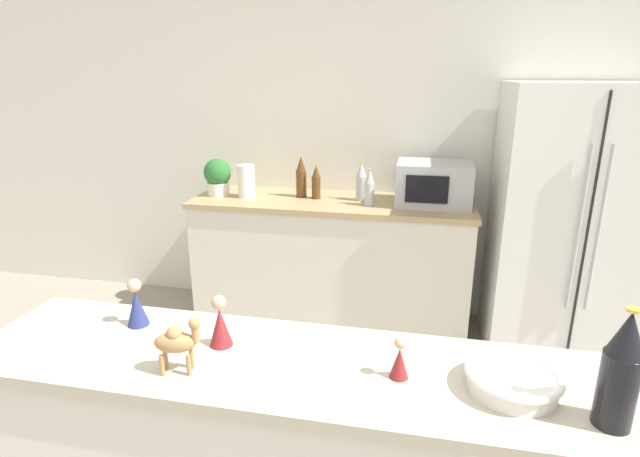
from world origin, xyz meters
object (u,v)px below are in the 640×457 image
at_px(back_bottle_0, 369,188).
at_px(back_bottle_1, 361,182).
at_px(wise_man_figurine_crimson, 137,305).
at_px(microwave, 434,184).
at_px(camel_figurine, 177,341).
at_px(back_bottle_2, 301,177).
at_px(fruit_bowl, 513,379).
at_px(back_bottle_3, 316,182).
at_px(wine_bottle, 621,371).
at_px(refrigerator, 569,225).
at_px(wise_man_figurine_purple, 220,324).
at_px(potted_plant, 218,176).
at_px(paper_towel_roll, 246,181).
at_px(wise_man_figurine_blue, 399,360).

relative_size(back_bottle_0, back_bottle_1, 0.91).
relative_size(back_bottle_1, wise_man_figurine_crimson, 1.65).
xyz_separation_m(microwave, wise_man_figurine_crimson, (-0.96, -1.97, -0.03)).
xyz_separation_m(camel_figurine, wise_man_figurine_crimson, (-0.26, 0.22, -0.03)).
bearing_deg(back_bottle_2, wise_man_figurine_crimson, -91.66).
xyz_separation_m(back_bottle_0, fruit_bowl, (0.60, -1.98, -0.04)).
height_order(microwave, wise_man_figurine_crimson, microwave).
bearing_deg(back_bottle_3, wine_bottle, -61.42).
distance_m(refrigerator, wine_bottle, 2.15).
xyz_separation_m(back_bottle_1, back_bottle_2, (-0.42, 0.02, 0.01)).
height_order(fruit_bowl, wise_man_figurine_purple, wise_man_figurine_purple).
bearing_deg(camel_figurine, wise_man_figurine_purple, 69.80).
distance_m(back_bottle_3, fruit_bowl, 2.31).
bearing_deg(refrigerator, wise_man_figurine_crimson, -133.62).
xyz_separation_m(refrigerator, camel_figurine, (-1.53, -2.10, 0.20)).
bearing_deg(back_bottle_2, microwave, -1.90).
xyz_separation_m(back_bottle_1, wise_man_figurine_purple, (-0.16, -2.05, -0.01)).
distance_m(back_bottle_3, wise_man_figurine_purple, 2.04).
bearing_deg(camel_figurine, potted_plant, 110.25).
bearing_deg(microwave, back_bottle_3, -179.98).
distance_m(back_bottle_0, back_bottle_3, 0.40).
xyz_separation_m(paper_towel_roll, wine_bottle, (1.67, -2.12, 0.07)).
distance_m(refrigerator, back_bottle_3, 1.63).
bearing_deg(potted_plant, wise_man_figurine_purple, -66.87).
distance_m(back_bottle_3, wise_man_figurine_crimson, 1.98).
relative_size(back_bottle_3, wise_man_figurine_purple, 1.47).
relative_size(fruit_bowl, wise_man_figurine_crimson, 1.53).
bearing_deg(back_bottle_2, back_bottle_1, -2.13).
relative_size(microwave, wine_bottle, 1.58).
distance_m(microwave, fruit_bowl, 2.10).
distance_m(microwave, back_bottle_0, 0.43).
relative_size(wise_man_figurine_blue, wise_man_figurine_crimson, 0.75).
bearing_deg(wise_man_figurine_crimson, paper_towel_roll, 99.36).
xyz_separation_m(refrigerator, fruit_bowl, (-0.64, -2.00, 0.14)).
distance_m(back_bottle_2, wise_man_figurine_crimson, 2.00).
xyz_separation_m(microwave, wise_man_figurine_purple, (-0.64, -2.03, -0.03)).
distance_m(refrigerator, back_bottle_2, 1.75).
height_order(back_bottle_1, wine_bottle, wine_bottle).
distance_m(fruit_bowl, camel_figurine, 0.90).
height_order(wine_bottle, wise_man_figurine_purple, wine_bottle).
relative_size(refrigerator, back_bottle_3, 7.07).
xyz_separation_m(paper_towel_roll, back_bottle_1, (0.79, 0.07, 0.01)).
height_order(back_bottle_1, back_bottle_3, back_bottle_1).
relative_size(paper_towel_roll, wine_bottle, 0.75).
distance_m(microwave, back_bottle_3, 0.79).
bearing_deg(back_bottle_1, back_bottle_3, -177.34).
height_order(paper_towel_roll, back_bottle_0, back_bottle_0).
distance_m(refrigerator, back_bottle_0, 1.25).
bearing_deg(back_bottle_1, microwave, -1.69).
xyz_separation_m(back_bottle_1, wise_man_figurine_crimson, (-0.48, -1.98, -0.02)).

